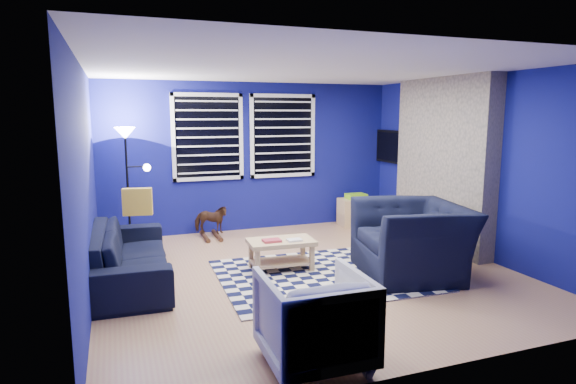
% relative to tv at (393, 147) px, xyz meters
% --- Properties ---
extents(floor, '(5.00, 5.00, 0.00)m').
position_rel_tv_xyz_m(floor, '(-2.45, -2.00, -1.40)').
color(floor, tan).
rests_on(floor, ground).
extents(ceiling, '(5.00, 5.00, 0.00)m').
position_rel_tv_xyz_m(ceiling, '(-2.45, -2.00, 1.10)').
color(ceiling, white).
rests_on(ceiling, wall_back).
extents(wall_back, '(5.00, 0.00, 5.00)m').
position_rel_tv_xyz_m(wall_back, '(-2.45, 0.50, -0.15)').
color(wall_back, navy).
rests_on(wall_back, floor).
extents(wall_left, '(0.00, 5.00, 5.00)m').
position_rel_tv_xyz_m(wall_left, '(-4.95, -2.00, -0.15)').
color(wall_left, navy).
rests_on(wall_left, floor).
extents(wall_right, '(0.00, 5.00, 5.00)m').
position_rel_tv_xyz_m(wall_right, '(0.05, -2.00, -0.15)').
color(wall_right, navy).
rests_on(wall_right, floor).
extents(fireplace, '(0.65, 2.00, 2.50)m').
position_rel_tv_xyz_m(fireplace, '(-0.09, -1.50, -0.20)').
color(fireplace, gray).
rests_on(fireplace, floor).
extents(window_left, '(1.17, 0.06, 1.42)m').
position_rel_tv_xyz_m(window_left, '(-3.20, 0.46, 0.20)').
color(window_left, black).
rests_on(window_left, wall_back).
extents(window_right, '(1.17, 0.06, 1.42)m').
position_rel_tv_xyz_m(window_right, '(-1.90, 0.46, 0.20)').
color(window_right, black).
rests_on(window_right, wall_back).
extents(tv, '(0.07, 1.00, 0.58)m').
position_rel_tv_xyz_m(tv, '(0.00, 0.00, 0.00)').
color(tv, black).
rests_on(tv, wall_right).
extents(rug, '(2.56, 2.07, 0.02)m').
position_rel_tv_xyz_m(rug, '(-2.31, -2.19, -1.39)').
color(rug, black).
rests_on(rug, floor).
extents(sofa, '(2.23, 0.94, 0.64)m').
position_rel_tv_xyz_m(sofa, '(-4.55, -1.56, -1.08)').
color(sofa, black).
rests_on(sofa, floor).
extents(armchair_big, '(1.56, 1.42, 0.88)m').
position_rel_tv_xyz_m(armchair_big, '(-1.26, -2.50, -0.96)').
color(armchair_big, black).
rests_on(armchair_big, floor).
extents(armchair_bent, '(0.83, 0.85, 0.75)m').
position_rel_tv_xyz_m(armchair_bent, '(-3.24, -4.09, -1.02)').
color(armchair_bent, gray).
rests_on(armchair_bent, floor).
extents(rocking_horse, '(0.46, 0.61, 0.47)m').
position_rel_tv_xyz_m(rocking_horse, '(-3.26, 0.10, -1.10)').
color(rocking_horse, '#462416').
rests_on(rocking_horse, floor).
extents(coffee_table, '(0.86, 0.53, 0.42)m').
position_rel_tv_xyz_m(coffee_table, '(-2.73, -1.80, -1.11)').
color(coffee_table, tan).
rests_on(coffee_table, rug).
extents(cabinet, '(0.61, 0.43, 0.58)m').
position_rel_tv_xyz_m(cabinet, '(-0.65, 0.10, -1.14)').
color(cabinet, tan).
rests_on(cabinet, floor).
extents(floor_lamp, '(0.49, 0.30, 1.78)m').
position_rel_tv_xyz_m(floor_lamp, '(-4.47, -0.03, 0.06)').
color(floor_lamp, black).
rests_on(floor_lamp, floor).
extents(throw_pillow, '(0.39, 0.18, 0.36)m').
position_rel_tv_xyz_m(throw_pillow, '(-4.40, -0.81, -0.58)').
color(throw_pillow, gold).
rests_on(throw_pillow, sofa).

